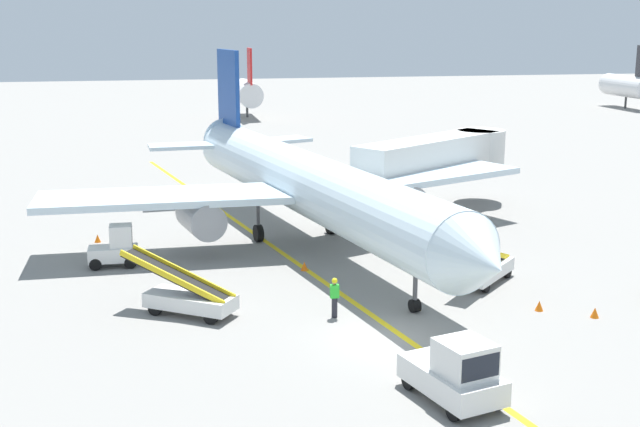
# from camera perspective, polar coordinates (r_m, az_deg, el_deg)

# --- Properties ---
(ground_plane) EXTENTS (300.00, 300.00, 0.00)m
(ground_plane) POSITION_cam_1_polar(r_m,az_deg,el_deg) (32.66, 4.74, -8.47)
(ground_plane) COLOR gray
(taxi_line_yellow) EXTENTS (16.81, 78.34, 0.01)m
(taxi_line_yellow) POSITION_cam_1_polar(r_m,az_deg,el_deg) (37.08, 1.83, -5.77)
(taxi_line_yellow) COLOR yellow
(taxi_line_yellow) RESTS_ON ground
(airliner) EXTENTS (27.99, 35.10, 10.10)m
(airliner) POSITION_cam_1_polar(r_m,az_deg,el_deg) (45.10, -1.04, 2.12)
(airliner) COLOR silver
(airliner) RESTS_ON ground
(jet_bridge) EXTENTS (11.99, 9.28, 4.85)m
(jet_bridge) POSITION_cam_1_polar(r_m,az_deg,el_deg) (53.69, 8.36, 3.88)
(jet_bridge) COLOR silver
(jet_bridge) RESTS_ON ground
(pushback_tug) EXTENTS (2.79, 3.98, 2.20)m
(pushback_tug) POSITION_cam_1_polar(r_m,az_deg,el_deg) (27.38, 9.28, -10.71)
(pushback_tug) COLOR silver
(pushback_tug) RESTS_ON ground
(baggage_tug_near_wing) EXTENTS (2.41, 1.35, 2.10)m
(baggage_tug_near_wing) POSITION_cam_1_polar(r_m,az_deg,el_deg) (42.69, -13.78, -2.32)
(baggage_tug_near_wing) COLOR silver
(baggage_tug_near_wing) RESTS_ON ground
(baggage_tug_by_cargo_door) EXTENTS (2.61, 1.74, 2.10)m
(baggage_tug_by_cargo_door) POSITION_cam_1_polar(r_m,az_deg,el_deg) (44.11, 10.02, -1.65)
(baggage_tug_by_cargo_door) COLOR silver
(baggage_tug_by_cargo_door) RESTS_ON ground
(belt_loader_forward_hold) EXTENTS (4.82, 3.88, 2.59)m
(belt_loader_forward_hold) POSITION_cam_1_polar(r_m,az_deg,el_deg) (35.21, -9.02, -5.63)
(belt_loader_forward_hold) COLOR silver
(belt_loader_forward_hold) RESTS_ON ground
(belt_loader_aft_hold) EXTENTS (4.43, 4.41, 2.59)m
(belt_loader_aft_hold) POSITION_cam_1_polar(r_m,az_deg,el_deg) (39.55, 11.11, -3.63)
(belt_loader_aft_hold) COLOR silver
(belt_loader_aft_hold) RESTS_ON ground
(ground_crew_marshaller) EXTENTS (0.36, 0.24, 1.70)m
(ground_crew_marshaller) POSITION_cam_1_polar(r_m,az_deg,el_deg) (34.39, 1.00, -5.68)
(ground_crew_marshaller) COLOR #26262D
(ground_crew_marshaller) RESTS_ON ground
(safety_cone_nose_left) EXTENTS (0.36, 0.36, 0.44)m
(safety_cone_nose_left) POSITION_cam_1_polar(r_m,az_deg,el_deg) (40.96, -1.08, -3.61)
(safety_cone_nose_left) COLOR orange
(safety_cone_nose_left) RESTS_ON ground
(safety_cone_nose_right) EXTENTS (0.36, 0.36, 0.44)m
(safety_cone_nose_right) POSITION_cam_1_polar(r_m,az_deg,el_deg) (45.52, -14.08, -2.31)
(safety_cone_nose_right) COLOR orange
(safety_cone_nose_right) RESTS_ON ground
(safety_cone_wingtip_left) EXTENTS (0.36, 0.36, 0.44)m
(safety_cone_wingtip_left) POSITION_cam_1_polar(r_m,az_deg,el_deg) (36.57, 14.77, -6.12)
(safety_cone_wingtip_left) COLOR orange
(safety_cone_wingtip_left) RESTS_ON ground
(safety_cone_wingtip_right) EXTENTS (0.36, 0.36, 0.44)m
(safety_cone_wingtip_right) POSITION_cam_1_polar(r_m,az_deg,el_deg) (47.73, -14.97, -1.65)
(safety_cone_wingtip_right) COLOR orange
(safety_cone_wingtip_right) RESTS_ON ground
(safety_cone_tail_area) EXTENTS (0.36, 0.36, 0.44)m
(safety_cone_tail_area) POSITION_cam_1_polar(r_m,az_deg,el_deg) (36.39, 18.28, -6.45)
(safety_cone_tail_area) COLOR orange
(safety_cone_tail_area) RESTS_ON ground
(distant_aircraft_mid_right) EXTENTS (3.00, 10.10, 8.80)m
(distant_aircraft_mid_right) POSITION_cam_1_polar(r_m,az_deg,el_deg) (107.10, -5.02, 8.29)
(distant_aircraft_mid_right) COLOR silver
(distant_aircraft_mid_right) RESTS_ON ground
(distant_aircraft_far_right) EXTENTS (3.00, 10.10, 8.80)m
(distant_aircraft_far_right) POSITION_cam_1_polar(r_m,az_deg,el_deg) (125.40, 20.29, 8.22)
(distant_aircraft_far_right) COLOR silver
(distant_aircraft_far_right) RESTS_ON ground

